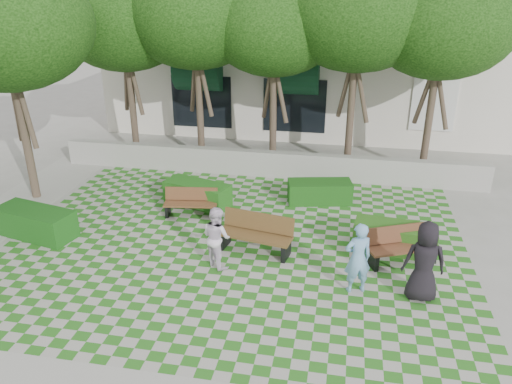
% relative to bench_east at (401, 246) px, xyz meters
% --- Properties ---
extents(ground, '(90.00, 90.00, 0.00)m').
position_rel_bench_east_xyz_m(ground, '(-4.23, -1.04, -0.44)').
color(ground, gray).
rests_on(ground, ground).
extents(lawn, '(12.00, 12.00, 0.00)m').
position_rel_bench_east_xyz_m(lawn, '(-4.23, -0.04, -0.44)').
color(lawn, '#2B721E').
rests_on(lawn, ground).
extents(retaining_wall, '(15.00, 0.36, 0.90)m').
position_rel_bench_east_xyz_m(retaining_wall, '(-4.23, 5.16, 0.01)').
color(retaining_wall, '#9E9B93').
rests_on(retaining_wall, ground).
extents(bench_east, '(1.84, 1.25, 0.92)m').
position_rel_bench_east_xyz_m(bench_east, '(0.00, 0.00, 0.00)').
color(bench_east, '#58321E').
rests_on(bench_east, ground).
extents(bench_mid, '(1.98, 0.98, 1.00)m').
position_rel_bench_east_xyz_m(bench_mid, '(-3.62, -0.13, 0.04)').
color(bench_mid, '#543A1C').
rests_on(bench_mid, ground).
extents(bench_west, '(1.62, 0.73, 0.82)m').
position_rel_bench_east_xyz_m(bench_west, '(-5.90, 1.59, -0.05)').
color(bench_west, brown).
rests_on(bench_west, ground).
extents(hedge_east, '(2.15, 1.08, 0.72)m').
position_rel_bench_east_xyz_m(hedge_east, '(-0.11, 0.57, -0.08)').
color(hedge_east, '#204F15').
rests_on(hedge_east, ground).
extents(hedge_midright, '(2.08, 1.17, 0.69)m').
position_rel_bench_east_xyz_m(hedge_midright, '(-2.22, 3.24, -0.10)').
color(hedge_midright, '#164913').
rests_on(hedge_midright, ground).
extents(hedge_midleft, '(2.20, 1.40, 0.72)m').
position_rel_bench_east_xyz_m(hedge_midleft, '(-5.93, 2.35, -0.09)').
color(hedge_midleft, '#1B5316').
rests_on(hedge_midleft, ground).
extents(hedge_west, '(2.36, 1.35, 0.78)m').
position_rel_bench_east_xyz_m(hedge_west, '(-9.68, -0.41, -0.06)').
color(hedge_west, '#144A13').
rests_on(hedge_west, ground).
extents(person_blue, '(0.72, 0.60, 1.70)m').
position_rel_bench_east_xyz_m(person_blue, '(-1.09, -1.47, 0.40)').
color(person_blue, '#76ABD8').
rests_on(person_blue, ground).
extents(person_dark, '(0.92, 0.62, 1.85)m').
position_rel_bench_east_xyz_m(person_dark, '(0.31, -1.49, 0.48)').
color(person_dark, black).
rests_on(person_dark, ground).
extents(person_white, '(0.96, 0.93, 1.55)m').
position_rel_bench_east_xyz_m(person_white, '(-4.43, -0.97, 0.33)').
color(person_white, silver).
rests_on(person_white, ground).
extents(tree_row, '(17.70, 13.40, 7.41)m').
position_rel_bench_east_xyz_m(tree_row, '(-6.10, 4.92, 4.74)').
color(tree_row, '#47382B').
rests_on(tree_row, ground).
extents(building, '(18.00, 8.92, 5.15)m').
position_rel_bench_east_xyz_m(building, '(-3.30, 13.04, 2.07)').
color(building, silver).
rests_on(building, ground).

